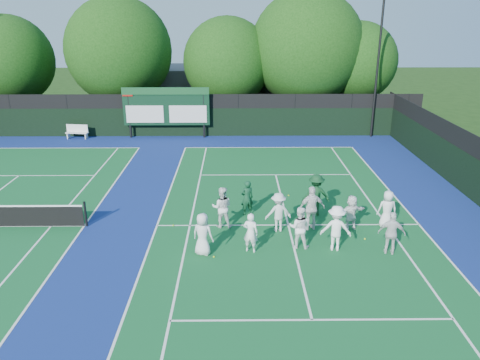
{
  "coord_description": "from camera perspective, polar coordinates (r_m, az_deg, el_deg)",
  "views": [
    {
      "loc": [
        -2.2,
        -16.72,
        8.4
      ],
      "look_at": [
        -2.0,
        3.0,
        1.3
      ],
      "focal_mm": 35.0,
      "sensor_mm": 36.0,
      "label": 1
    }
  ],
  "objects": [
    {
      "name": "bench",
      "position": [
        34.86,
        -19.23,
        5.65
      ],
      "size": [
        1.61,
        0.64,
        0.99
      ],
      "color": "silver",
      "rests_on": "ground"
    },
    {
      "name": "player_back_3",
      "position": [
        19.52,
        13.38,
        -3.88
      ],
      "size": [
        1.44,
        0.81,
        1.48
      ],
      "primitive_type": "imported",
      "rotation": [
        0.0,
        0.0,
        3.43
      ],
      "color": "white",
      "rests_on": "ground"
    },
    {
      "name": "light_pole_right",
      "position": [
        33.91,
        16.66,
        15.46
      ],
      "size": [
        1.2,
        0.3,
        10.12
      ],
      "color": "black",
      "rests_on": "ground"
    },
    {
      "name": "player_front_1",
      "position": [
        17.26,
        1.3,
        -6.44
      ],
      "size": [
        0.65,
        0.53,
        1.55
      ],
      "primitive_type": "imported",
      "rotation": [
        0.0,
        0.0,
        2.83
      ],
      "color": "white",
      "rests_on": "ground"
    },
    {
      "name": "coach_left",
      "position": [
        20.32,
        0.86,
        -2.21
      ],
      "size": [
        0.66,
        0.54,
        1.58
      ],
      "primitive_type": "imported",
      "rotation": [
        0.0,
        0.0,
        3.46
      ],
      "color": "#103C23",
      "rests_on": "ground"
    },
    {
      "name": "player_back_4",
      "position": [
        20.09,
        17.5,
        -3.41
      ],
      "size": [
        0.79,
        0.52,
        1.59
      ],
      "primitive_type": "imported",
      "rotation": [
        0.0,
        0.0,
        3.12
      ],
      "color": "white",
      "rests_on": "ground"
    },
    {
      "name": "near_court",
      "position": [
        19.73,
        5.9,
        -5.48
      ],
      "size": [
        11.05,
        23.85,
        0.01
      ],
      "color": "#115427",
      "rests_on": "ground"
    },
    {
      "name": "player_front_4",
      "position": [
        17.96,
        18.01,
        -6.2
      ],
      "size": [
        1.04,
        0.64,
        1.65
      ],
      "primitive_type": "imported",
      "rotation": [
        0.0,
        0.0,
        2.87
      ],
      "color": "silver",
      "rests_on": "ground"
    },
    {
      "name": "tree_b",
      "position": [
        37.4,
        -14.25,
        14.73
      ],
      "size": [
        7.91,
        7.91,
        9.63
      ],
      "color": "black",
      "rests_on": "ground"
    },
    {
      "name": "clubhouse",
      "position": [
        41.22,
        -0.3,
        10.87
      ],
      "size": [
        18.0,
        6.0,
        4.0
      ],
      "primitive_type": "cube",
      "color": "#58585D",
      "rests_on": "ground"
    },
    {
      "name": "ground",
      "position": [
        18.84,
        6.23,
        -6.81
      ],
      "size": [
        120.0,
        120.0,
        0.0
      ],
      "primitive_type": "plane",
      "color": "#18350E",
      "rests_on": "ground"
    },
    {
      "name": "player_back_1",
      "position": [
        18.88,
        4.69,
        -3.95
      ],
      "size": [
        1.15,
        0.78,
        1.64
      ],
      "primitive_type": "imported",
      "rotation": [
        0.0,
        0.0,
        3.31
      ],
      "color": "silver",
      "rests_on": "ground"
    },
    {
      "name": "coach_right",
      "position": [
        20.52,
        9.23,
        -1.8
      ],
      "size": [
        1.21,
        0.71,
        1.87
      ],
      "primitive_type": "imported",
      "rotation": [
        0.0,
        0.0,
        3.15
      ],
      "color": "#0F391B",
      "rests_on": "ground"
    },
    {
      "name": "tree_c",
      "position": [
        36.49,
        -1.3,
        13.96
      ],
      "size": [
        6.66,
        6.66,
        8.19
      ],
      "color": "black",
      "rests_on": "ground"
    },
    {
      "name": "player_back_2",
      "position": [
        19.14,
        8.73,
        -3.42
      ],
      "size": [
        1.15,
        0.63,
        1.86
      ],
      "primitive_type": "imported",
      "rotation": [
        0.0,
        0.0,
        3.31
      ],
      "color": "silver",
      "rests_on": "ground"
    },
    {
      "name": "tennis_ball_3",
      "position": [
        19.73,
        -8.13,
        -5.5
      ],
      "size": [
        0.07,
        0.07,
        0.07
      ],
      "primitive_type": "sphere",
      "color": "#C4DD1A",
      "rests_on": "ground"
    },
    {
      "name": "tennis_ball_4",
      "position": [
        22.77,
        5.94,
        -1.87
      ],
      "size": [
        0.07,
        0.07,
        0.07
      ],
      "primitive_type": "sphere",
      "color": "#C4DD1A",
      "rests_on": "ground"
    },
    {
      "name": "player_back_0",
      "position": [
        19.18,
        -2.21,
        -3.34
      ],
      "size": [
        0.87,
        0.69,
        1.74
      ],
      "primitive_type": "imported",
      "rotation": [
        0.0,
        0.0,
        3.11
      ],
      "color": "white",
      "rests_on": "ground"
    },
    {
      "name": "tennis_ball_5",
      "position": [
        19.07,
        14.97,
        -6.95
      ],
      "size": [
        0.07,
        0.07,
        0.07
      ],
      "primitive_type": "sphere",
      "color": "#C4DD1A",
      "rests_on": "ground"
    },
    {
      "name": "tree_e",
      "position": [
        37.68,
        14.3,
        13.6
      ],
      "size": [
        5.96,
        5.96,
        7.85
      ],
      "color": "black",
      "rests_on": "ground"
    },
    {
      "name": "court_apron",
      "position": [
        19.97,
        -11.55,
        -5.49
      ],
      "size": [
        34.0,
        32.0,
        0.01
      ],
      "primitive_type": "cube",
      "color": "navy",
      "rests_on": "ground"
    },
    {
      "name": "player_front_0",
      "position": [
        17.11,
        -4.57,
        -6.61
      ],
      "size": [
        0.93,
        0.77,
        1.62
      ],
      "primitive_type": "imported",
      "rotation": [
        0.0,
        0.0,
        2.76
      ],
      "color": "silver",
      "rests_on": "ground"
    },
    {
      "name": "scoreboard",
      "position": [
        33.25,
        -9.0,
        8.8
      ],
      "size": [
        6.0,
        0.21,
        3.55
      ],
      "color": "black",
      "rests_on": "ground"
    },
    {
      "name": "tennis_ball_0",
      "position": [
        17.2,
        -3.2,
        -9.33
      ],
      "size": [
        0.07,
        0.07,
        0.07
      ],
      "primitive_type": "sphere",
      "color": "#C4DD1A",
      "rests_on": "ground"
    },
    {
      "name": "player_front_3",
      "position": [
        17.71,
        11.63,
        -5.78
      ],
      "size": [
        1.22,
        0.82,
        1.75
      ],
      "primitive_type": "imported",
      "rotation": [
        0.0,
        0.0,
        2.99
      ],
      "color": "white",
      "rests_on": "ground"
    },
    {
      "name": "tree_d",
      "position": [
        36.82,
        8.37,
        15.29
      ],
      "size": [
        8.5,
        8.5,
        10.1
      ],
      "color": "black",
      "rests_on": "ground"
    },
    {
      "name": "back_fence",
      "position": [
        33.68,
        -7.11,
        7.58
      ],
      "size": [
        34.0,
        0.08,
        3.0
      ],
      "color": "black",
      "rests_on": "ground"
    },
    {
      "name": "player_front_2",
      "position": [
        17.7,
        7.24,
        -5.74
      ],
      "size": [
        0.9,
        0.77,
        1.63
      ],
      "primitive_type": "imported",
      "rotation": [
        0.0,
        0.0,
        2.93
      ],
      "color": "white",
      "rests_on": "ground"
    },
    {
      "name": "tree_a",
      "position": [
        40.18,
        -26.08,
        12.76
      ],
      "size": [
        6.65,
        6.65,
        8.32
      ],
      "color": "black",
      "rests_on": "ground"
    }
  ]
}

